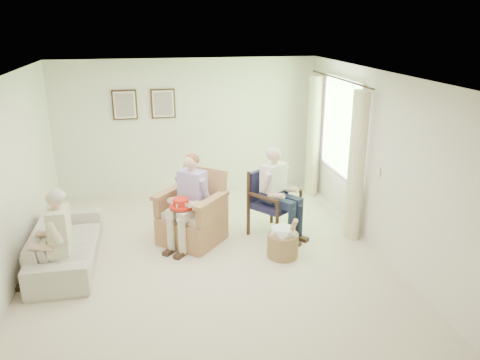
{
  "coord_description": "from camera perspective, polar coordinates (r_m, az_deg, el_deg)",
  "views": [
    {
      "loc": [
        -0.67,
        -6.1,
        3.26
      ],
      "look_at": [
        0.53,
        0.23,
        1.05
      ],
      "focal_mm": 35.0,
      "sensor_mm": 36.0,
      "label": 1
    }
  ],
  "objects": [
    {
      "name": "floor",
      "position": [
        6.95,
        -4.03,
        -9.1
      ],
      "size": [
        5.5,
        5.5,
        0.0
      ],
      "primitive_type": "plane",
      "color": "beige",
      "rests_on": "ground"
    },
    {
      "name": "back_wall",
      "position": [
        9.09,
        -6.34,
        6.38
      ],
      "size": [
        5.0,
        0.04,
        2.6
      ],
      "primitive_type": "cube",
      "color": "silver",
      "rests_on": "ground"
    },
    {
      "name": "front_wall",
      "position": [
        3.94,
        0.49,
        -10.94
      ],
      "size": [
        5.0,
        0.04,
        2.6
      ],
      "primitive_type": "cube",
      "color": "silver",
      "rests_on": "ground"
    },
    {
      "name": "left_wall",
      "position": [
        6.66,
        -26.18,
        -0.18
      ],
      "size": [
        0.04,
        5.5,
        2.6
      ],
      "primitive_type": "cube",
      "color": "silver",
      "rests_on": "ground"
    },
    {
      "name": "right_wall",
      "position": [
        7.15,
        16.04,
        2.27
      ],
      "size": [
        0.04,
        5.5,
        2.6
      ],
      "primitive_type": "cube",
      "color": "silver",
      "rests_on": "ground"
    },
    {
      "name": "ceiling",
      "position": [
        6.17,
        -4.6,
        12.74
      ],
      "size": [
        5.0,
        5.5,
        0.02
      ],
      "primitive_type": "cube",
      "color": "white",
      "rests_on": "back_wall"
    },
    {
      "name": "window",
      "position": [
        8.12,
        12.27,
        6.61
      ],
      "size": [
        0.13,
        2.5,
        1.63
      ],
      "color": "#2D6B23",
      "rests_on": "right_wall"
    },
    {
      "name": "curtain_left",
      "position": [
        7.3,
        13.99,
        1.58
      ],
      "size": [
        0.34,
        0.34,
        2.3
      ],
      "primitive_type": "cylinder",
      "color": "beige",
      "rests_on": "ground"
    },
    {
      "name": "curtain_right",
      "position": [
        9.05,
        8.92,
        5.24
      ],
      "size": [
        0.34,
        0.34,
        2.3
      ],
      "primitive_type": "cylinder",
      "color": "beige",
      "rests_on": "ground"
    },
    {
      "name": "framed_print_left",
      "position": [
        8.94,
        -13.88,
        8.88
      ],
      "size": [
        0.45,
        0.05,
        0.55
      ],
      "color": "#382114",
      "rests_on": "back_wall"
    },
    {
      "name": "framed_print_right",
      "position": [
        8.93,
        -9.35,
        9.17
      ],
      "size": [
        0.45,
        0.05,
        0.55
      ],
      "color": "#382114",
      "rests_on": "back_wall"
    },
    {
      "name": "wicker_armchair",
      "position": [
        7.25,
        -5.92,
        -4.82
      ],
      "size": [
        0.87,
        0.86,
        1.11
      ],
      "rotation": [
        0.0,
        0.0,
        -0.7
      ],
      "color": "#A97450",
      "rests_on": "ground"
    },
    {
      "name": "wood_armchair",
      "position": [
        7.47,
        4.06,
        -2.3
      ],
      "size": [
        0.66,
        0.62,
        1.02
      ],
      "rotation": [
        0.0,
        0.0,
        0.66
      ],
      "color": "black",
      "rests_on": "ground"
    },
    {
      "name": "sofa",
      "position": [
        7.05,
        -20.33,
        -7.19
      ],
      "size": [
        2.03,
        0.79,
        0.59
      ],
      "primitive_type": "imported",
      "rotation": [
        0.0,
        0.0,
        1.57
      ],
      "color": "beige",
      "rests_on": "ground"
    },
    {
      "name": "person_wicker",
      "position": [
        6.94,
        -5.94,
        -1.79
      ],
      "size": [
        0.4,
        0.63,
        1.38
      ],
      "rotation": [
        0.0,
        0.0,
        -0.7
      ],
      "color": "beige",
      "rests_on": "ground"
    },
    {
      "name": "person_dark",
      "position": [
        7.22,
        4.45,
        -0.83
      ],
      "size": [
        0.4,
        0.63,
        1.39
      ],
      "rotation": [
        0.0,
        0.0,
        0.66
      ],
      "color": "#192037",
      "rests_on": "ground"
    },
    {
      "name": "person_sofa",
      "position": [
        6.36,
        -21.53,
        -6.1
      ],
      "size": [
        0.42,
        0.62,
        1.26
      ],
      "rotation": [
        0.0,
        0.0,
        -1.55
      ],
      "color": "beige",
      "rests_on": "ground"
    },
    {
      "name": "red_hat",
      "position": [
        6.83,
        -7.22,
        -2.95
      ],
      "size": [
        0.33,
        0.33,
        0.14
      ],
      "color": "red",
      "rests_on": "person_wicker"
    },
    {
      "name": "hatbox",
      "position": [
        6.81,
        5.27,
        -7.3
      ],
      "size": [
        0.54,
        0.54,
        0.66
      ],
      "color": "tan",
      "rests_on": "ground"
    }
  ]
}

